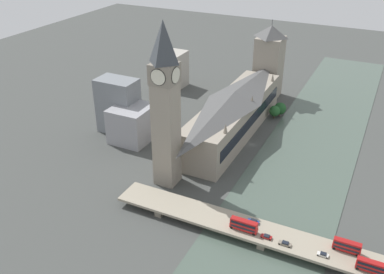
# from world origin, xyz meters

# --- Properties ---
(ground_plane) EXTENTS (600.00, 600.00, 0.00)m
(ground_plane) POSITION_xyz_m (0.00, 0.00, 0.00)
(ground_plane) COLOR #424442
(river_water) EXTENTS (49.38, 360.00, 0.30)m
(river_water) POSITION_xyz_m (-30.69, 0.00, 0.15)
(river_water) COLOR #47564C
(river_water) RESTS_ON ground_plane
(parliament_hall) EXTENTS (22.91, 102.63, 26.66)m
(parliament_hall) POSITION_xyz_m (14.22, -8.00, 13.25)
(parliament_hall) COLOR gray
(parliament_hall) RESTS_ON ground_plane
(clock_tower) EXTENTS (11.27, 11.27, 77.80)m
(clock_tower) POSITION_xyz_m (24.55, 52.36, 41.34)
(clock_tower) COLOR gray
(clock_tower) RESTS_ON ground_plane
(victoria_tower) EXTENTS (17.18, 17.18, 53.45)m
(victoria_tower) POSITION_xyz_m (14.28, -71.91, 24.73)
(victoria_tower) COLOR gray
(victoria_tower) RESTS_ON ground_plane
(road_bridge) EXTENTS (130.77, 14.17, 4.46)m
(road_bridge) POSITION_xyz_m (-30.69, 72.49, 3.56)
(road_bridge) COLOR gray
(road_bridge) RESTS_ON ground_plane
(double_decker_bus_lead) EXTENTS (11.14, 2.62, 4.88)m
(double_decker_bus_lead) POSITION_xyz_m (-22.40, 75.10, 7.16)
(double_decker_bus_lead) COLOR red
(double_decker_bus_lead) RESTS_ON road_bridge
(double_decker_bus_mid) EXTENTS (10.18, 2.54, 4.68)m
(double_decker_bus_mid) POSITION_xyz_m (-60.65, 69.37, 7.06)
(double_decker_bus_mid) COLOR red
(double_decker_bus_mid) RESTS_ON road_bridge
(double_decker_bus_rear) EXTENTS (10.91, 2.55, 4.62)m
(double_decker_bus_rear) POSITION_xyz_m (-70.15, 76.13, 7.02)
(double_decker_bus_rear) COLOR red
(double_decker_bus_rear) RESTS_ON road_bridge
(car_northbound_lead) EXTENTS (4.74, 1.91, 1.35)m
(car_northbound_lead) POSITION_xyz_m (-39.34, 76.10, 5.14)
(car_northbound_lead) COLOR slate
(car_northbound_lead) RESTS_ON road_bridge
(car_northbound_mid) EXTENTS (4.29, 1.90, 1.36)m
(car_northbound_mid) POSITION_xyz_m (-31.88, 75.53, 5.16)
(car_northbound_mid) COLOR maroon
(car_northbound_mid) RESTS_ON road_bridge
(car_northbound_tail) EXTENTS (4.12, 1.89, 1.27)m
(car_northbound_tail) POSITION_xyz_m (-53.40, 75.64, 5.10)
(car_northbound_tail) COLOR silver
(car_northbound_tail) RESTS_ON road_bridge
(car_southbound_lead) EXTENTS (4.79, 1.87, 1.42)m
(car_southbound_lead) POSITION_xyz_m (-24.38, 69.03, 5.18)
(car_southbound_lead) COLOR navy
(car_southbound_lead) RESTS_ON road_bridge
(city_block_west) EXTENTS (23.02, 14.47, 32.17)m
(city_block_west) POSITION_xyz_m (76.02, 17.73, 16.08)
(city_block_west) COLOR slate
(city_block_west) RESTS_ON ground_plane
(city_block_center) EXTENTS (18.61, 19.09, 25.95)m
(city_block_center) POSITION_xyz_m (82.51, -59.03, 12.98)
(city_block_center) COLOR #A39E93
(city_block_center) RESTS_ON ground_plane
(city_block_east) EXTENTS (20.94, 22.45, 20.13)m
(city_block_east) POSITION_xyz_m (62.89, 23.86, 10.06)
(city_block_east) COLOR #939399
(city_block_east) RESTS_ON ground_plane
(tree_embankment_near) EXTENTS (6.78, 6.78, 8.46)m
(tree_embankment_near) POSITION_xyz_m (-1.46, -38.70, 5.06)
(tree_embankment_near) COLOR brown
(tree_embankment_near) RESTS_ON ground_plane
(tree_embankment_mid) EXTENTS (7.65, 7.65, 9.09)m
(tree_embankment_mid) POSITION_xyz_m (-3.60, -43.43, 5.25)
(tree_embankment_mid) COLOR brown
(tree_embankment_mid) RESTS_ON ground_plane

